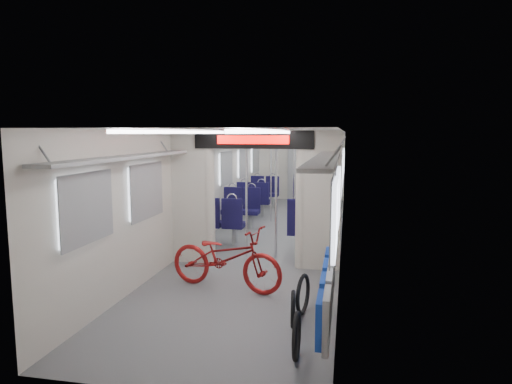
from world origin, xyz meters
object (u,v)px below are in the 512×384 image
(bicycle, at_px, (226,258))
(stanchion_far_right, at_px, (294,178))
(seat_bay_far_left, at_px, (259,194))
(seat_bay_far_right, at_px, (325,193))
(seat_bay_near_left, at_px, (232,212))
(bike_hoop_b, at_px, (293,311))
(seat_bay_near_right, at_px, (317,215))
(bike_hoop_a, at_px, (297,338))
(stanchion_near_right, at_px, (276,195))
(stanchion_near_left, at_px, (246,195))
(bike_hoop_c, at_px, (303,296))
(flip_bench, at_px, (328,289))
(stanchion_far_left, at_px, (271,177))

(bicycle, xyz_separation_m, stanchion_far_right, (0.40, 5.02, 0.68))
(seat_bay_far_left, distance_m, seat_bay_far_right, 1.91)
(seat_bay_near_left, height_order, seat_bay_far_right, seat_bay_far_right)
(bike_hoop_b, height_order, seat_bay_near_right, seat_bay_near_right)
(bicycle, xyz_separation_m, seat_bay_far_left, (-0.77, 6.59, 0.06))
(bike_hoop_a, relative_size, stanchion_near_right, 0.22)
(stanchion_far_right, bearing_deg, bike_hoop_b, -83.37)
(seat_bay_far_left, distance_m, stanchion_near_left, 4.90)
(bike_hoop_b, xyz_separation_m, seat_bay_far_left, (-1.89, 7.74, 0.33))
(bicycle, distance_m, bike_hoop_c, 1.41)
(bike_hoop_a, height_order, seat_bay_near_right, seat_bay_near_right)
(seat_bay_near_right, bearing_deg, stanchion_near_left, -129.43)
(seat_bay_near_right, bearing_deg, stanchion_far_right, 111.21)
(flip_bench, distance_m, stanchion_near_left, 3.61)
(seat_bay_near_left, bearing_deg, bike_hoop_b, -67.60)
(stanchion_far_left, bearing_deg, bike_hoop_b, -78.29)
(seat_bay_far_left, bearing_deg, bicycle, -83.33)
(seat_bay_near_right, height_order, stanchion_far_right, stanchion_far_right)
(stanchion_near_left, bearing_deg, seat_bay_near_right, 50.57)
(bicycle, bearing_deg, bike_hoop_b, -122.36)
(seat_bay_near_right, distance_m, stanchion_near_left, 1.95)
(stanchion_near_right, bearing_deg, stanchion_near_left, -178.02)
(bicycle, bearing_deg, flip_bench, -119.39)
(flip_bench, relative_size, stanchion_near_right, 0.91)
(seat_bay_near_left, distance_m, stanchion_near_right, 2.13)
(seat_bay_far_right, distance_m, stanchion_far_right, 2.18)
(seat_bay_far_left, bearing_deg, bike_hoop_c, -74.98)
(seat_bay_near_left, bearing_deg, bicycle, -77.34)
(stanchion_near_left, relative_size, stanchion_far_right, 1.00)
(seat_bay_far_right, xyz_separation_m, stanchion_near_right, (-0.65, -5.19, 0.62))
(seat_bay_far_left, height_order, stanchion_far_left, stanchion_far_left)
(stanchion_far_left, bearing_deg, stanchion_far_right, -14.26)
(flip_bench, relative_size, stanchion_far_right, 0.91)
(stanchion_far_right, bearing_deg, stanchion_near_left, -98.48)
(flip_bench, distance_m, stanchion_far_right, 6.55)
(bicycle, height_order, seat_bay_far_right, seat_bay_far_right)
(bike_hoop_a, bearing_deg, seat_bay_far_left, 103.31)
(stanchion_near_left, bearing_deg, stanchion_far_left, 91.84)
(flip_bench, relative_size, seat_bay_far_right, 1.05)
(seat_bay_far_right, bearing_deg, stanchion_near_right, -97.08)
(bike_hoop_a, bearing_deg, bicycle, 123.08)
(seat_bay_far_right, bearing_deg, stanchion_far_right, -109.57)
(seat_bay_near_right, xyz_separation_m, stanchion_far_right, (-0.70, 1.80, 0.58))
(flip_bench, height_order, bike_hoop_c, flip_bench)
(bike_hoop_a, relative_size, stanchion_far_right, 0.22)
(stanchion_far_left, bearing_deg, bicycle, -87.86)
(flip_bench, height_order, bike_hoop_a, flip_bench)
(flip_bench, distance_m, bike_hoop_a, 0.67)
(bike_hoop_c, xyz_separation_m, seat_bay_near_left, (-1.96, 4.15, 0.30))
(bike_hoop_b, height_order, seat_bay_far_right, seat_bay_far_right)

